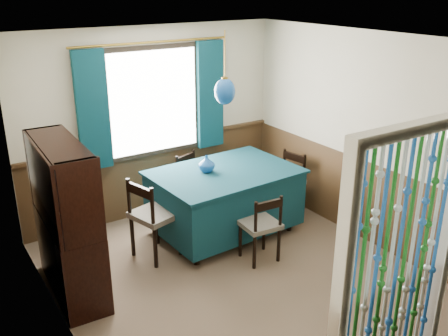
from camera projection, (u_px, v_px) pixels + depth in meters
floor at (238, 276)px, 5.41m from camera, size 4.00×4.00×0.00m
ceiling at (241, 40)px, 4.53m from camera, size 4.00×4.00×0.00m
wall_back at (153, 123)px, 6.54m from camera, size 3.60×0.00×3.60m
wall_front at (406, 256)px, 3.40m from camera, size 3.60×0.00×3.60m
wall_left at (57, 211)px, 4.05m from camera, size 0.00×4.00×4.00m
wall_right at (365, 139)px, 5.88m from camera, size 0.00×4.00×4.00m
wainscot_back at (156, 177)px, 6.79m from camera, size 3.60×0.00×3.60m
wainscot_left at (69, 289)px, 4.33m from camera, size 0.00×4.00×4.00m
wainscot_right at (358, 198)px, 6.14m from camera, size 0.00×4.00×4.00m
window at (153, 102)px, 6.39m from camera, size 1.32×0.12×1.42m
doorway at (395, 277)px, 3.52m from camera, size 1.16×0.12×2.18m
dining_table at (225, 198)px, 6.19m from camera, size 1.78×1.28×0.83m
chair_near at (261, 226)px, 5.58m from camera, size 0.43×0.41×0.82m
chair_far at (193, 182)px, 6.76m from camera, size 0.52×0.51×0.83m
chair_left at (153, 216)px, 5.64m from camera, size 0.57×0.58×0.96m
chair_right at (287, 182)px, 6.75m from camera, size 0.48×0.49×0.85m
sideboard at (69, 241)px, 4.98m from camera, size 0.47×1.24×1.60m
pendant_lamp at (225, 91)px, 5.72m from camera, size 0.24×0.24×0.84m
vase_table at (207, 164)px, 6.01m from camera, size 0.24×0.24×0.19m
bowl_shelf at (79, 200)px, 4.56m from camera, size 0.28×0.28×0.05m
vase_sideboard at (63, 201)px, 5.12m from camera, size 0.20×0.20×0.17m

